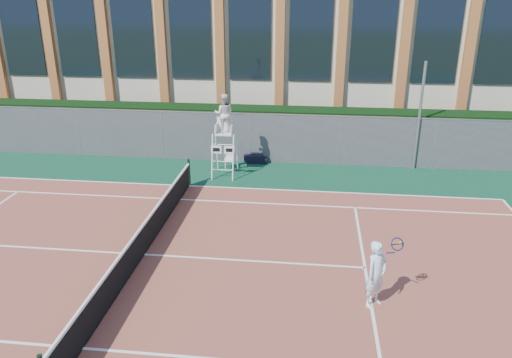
# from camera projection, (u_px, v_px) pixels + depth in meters

# --- Properties ---
(ground) EXTENTS (120.00, 120.00, 0.00)m
(ground) POSITION_uv_depth(u_px,v_px,m) (144.00, 255.00, 14.66)
(ground) COLOR #233814
(apron) EXTENTS (36.00, 20.00, 0.01)m
(apron) POSITION_uv_depth(u_px,v_px,m) (154.00, 239.00, 15.59)
(apron) COLOR #0E3E27
(apron) RESTS_ON ground
(tennis_court) EXTENTS (23.77, 10.97, 0.02)m
(tennis_court) POSITION_uv_depth(u_px,v_px,m) (144.00, 255.00, 14.66)
(tennis_court) COLOR brown
(tennis_court) RESTS_ON apron
(tennis_net) EXTENTS (0.10, 11.30, 1.10)m
(tennis_net) POSITION_uv_depth(u_px,v_px,m) (142.00, 239.00, 14.47)
(tennis_net) COLOR black
(tennis_net) RESTS_ON ground
(fence) EXTENTS (40.00, 0.06, 2.20)m
(fence) POSITION_uv_depth(u_px,v_px,m) (206.00, 137.00, 22.43)
(fence) COLOR #595E60
(fence) RESTS_ON ground
(hedge) EXTENTS (40.00, 1.40, 2.20)m
(hedge) POSITION_uv_depth(u_px,v_px,m) (211.00, 130.00, 23.54)
(hedge) COLOR black
(hedge) RESTS_ON ground
(building) EXTENTS (45.00, 10.60, 8.22)m
(building) POSITION_uv_depth(u_px,v_px,m) (236.00, 45.00, 29.82)
(building) COLOR beige
(building) RESTS_ON ground
(steel_pole) EXTENTS (0.12, 0.12, 4.60)m
(steel_pole) POSITION_uv_depth(u_px,v_px,m) (419.00, 117.00, 20.90)
(steel_pole) COLOR #9EA0A5
(steel_pole) RESTS_ON ground
(umpire_chair) EXTENTS (0.96, 1.48, 3.45)m
(umpire_chair) POSITION_uv_depth(u_px,v_px,m) (224.00, 116.00, 20.16)
(umpire_chair) COLOR white
(umpire_chair) RESTS_ON ground
(plastic_chair) EXTENTS (0.46, 0.46, 0.83)m
(plastic_chair) POSITION_uv_depth(u_px,v_px,m) (229.00, 158.00, 21.55)
(plastic_chair) COLOR silver
(plastic_chair) RESTS_ON apron
(sports_bag_near) EXTENTS (0.89, 0.45, 0.36)m
(sports_bag_near) POSITION_uv_depth(u_px,v_px,m) (253.00, 159.00, 22.33)
(sports_bag_near) COLOR black
(sports_bag_near) RESTS_ON apron
(sports_bag_far) EXTENTS (0.62, 0.27, 0.25)m
(sports_bag_far) POSITION_uv_depth(u_px,v_px,m) (260.00, 160.00, 22.31)
(sports_bag_far) COLOR black
(sports_bag_far) RESTS_ON apron
(tennis_player) EXTENTS (1.02, 0.81, 1.74)m
(tennis_player) POSITION_uv_depth(u_px,v_px,m) (376.00, 274.00, 12.04)
(tennis_player) COLOR white
(tennis_player) RESTS_ON tennis_court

